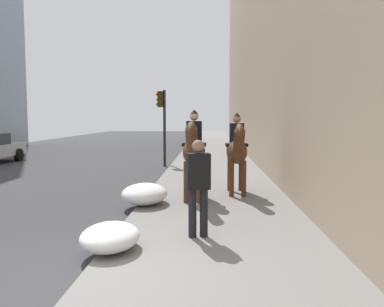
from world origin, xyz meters
TOP-DOWN VIEW (x-y plane):
  - sidewalk_slab at (0.00, -1.89)m, footprint 120.00×3.78m
  - mounted_horse_near at (5.12, -1.32)m, footprint 2.15×0.61m
  - mounted_horse_far at (5.95, -2.46)m, footprint 2.15×0.60m
  - pedestrian_greeting at (1.92, -1.52)m, footprint 0.33×0.44m
  - traffic_light_near_curb at (13.04, 0.39)m, footprint 0.20×0.44m
  - snow_pile_near at (1.17, -0.15)m, footprint 1.20×0.92m
  - snow_pile_far at (4.58, -0.15)m, footprint 1.42×1.09m

SIDE VIEW (x-z plane):
  - sidewalk_slab at x=0.00m, z-range 0.00..0.12m
  - snow_pile_near at x=1.17m, z-range 0.12..0.53m
  - snow_pile_far at x=4.58m, z-range 0.12..0.61m
  - pedestrian_greeting at x=1.92m, z-range 0.25..1.95m
  - mounted_horse_far at x=5.95m, z-range 0.22..2.43m
  - mounted_horse_near at x=5.12m, z-range 0.24..2.53m
  - traffic_light_near_curb at x=13.04m, z-range 0.60..4.01m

